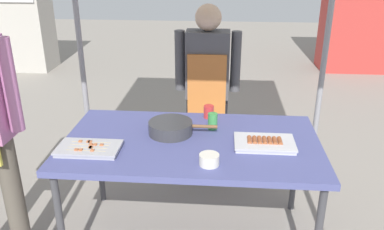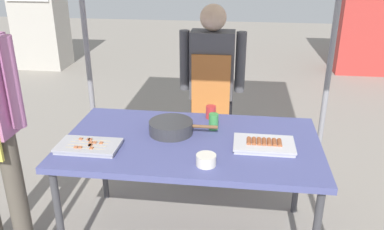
% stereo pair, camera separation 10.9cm
% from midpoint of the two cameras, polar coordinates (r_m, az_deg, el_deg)
% --- Properties ---
extents(stall_table, '(1.60, 0.90, 0.75)m').
position_cam_midpoint_polar(stall_table, '(2.52, 1.10, -4.70)').
color(stall_table, '#4C518C').
rests_on(stall_table, ground).
extents(tray_grilled_sausages, '(0.36, 0.24, 0.05)m').
position_cam_midpoint_polar(tray_grilled_sausages, '(2.45, 11.52, -4.18)').
color(tray_grilled_sausages, silver).
rests_on(tray_grilled_sausages, stall_table).
extents(tray_meat_skewers, '(0.37, 0.21, 0.04)m').
position_cam_midpoint_polar(tray_meat_skewers, '(2.45, -13.35, -4.39)').
color(tray_meat_skewers, '#ADADB2').
rests_on(tray_meat_skewers, stall_table).
extents(cooking_wok, '(0.44, 0.28, 0.08)m').
position_cam_midpoint_polar(cooking_wok, '(2.57, -1.77, -1.70)').
color(cooking_wok, '#38383A').
rests_on(cooking_wok, stall_table).
extents(condiment_bowl, '(0.11, 0.11, 0.06)m').
position_cam_midpoint_polar(condiment_bowl, '(2.21, 3.46, -6.46)').
color(condiment_bowl, silver).
rests_on(condiment_bowl, stall_table).
extents(drink_cup_near_edge, '(0.07, 0.07, 0.09)m').
position_cam_midpoint_polar(drink_cup_near_edge, '(2.81, 3.83, 0.42)').
color(drink_cup_near_edge, red).
rests_on(drink_cup_near_edge, stall_table).
extents(drink_cup_by_wok, '(0.06, 0.06, 0.11)m').
position_cam_midpoint_polar(drink_cup_by_wok, '(2.63, 4.29, -0.95)').
color(drink_cup_by_wok, '#3F994C').
rests_on(drink_cup_by_wok, stall_table).
extents(vendor_woman, '(0.52, 0.22, 1.48)m').
position_cam_midpoint_polar(vendor_woman, '(3.21, 3.84, 4.66)').
color(vendor_woman, black).
rests_on(vendor_woman, ground).
extents(neighbor_stall_left, '(0.77, 0.61, 1.62)m').
position_cam_midpoint_polar(neighbor_stall_left, '(7.14, -20.57, 12.89)').
color(neighbor_stall_left, '#B7B2A8').
rests_on(neighbor_stall_left, ground).
extents(neighbor_stall_right, '(1.05, 0.66, 1.95)m').
position_cam_midpoint_polar(neighbor_stall_right, '(7.01, 25.12, 13.43)').
color(neighbor_stall_right, '#BF3833').
rests_on(neighbor_stall_right, ground).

